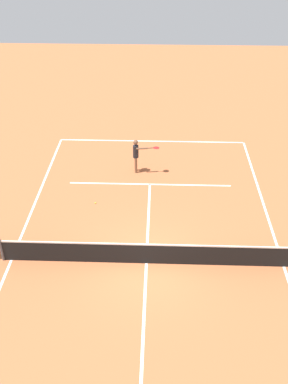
# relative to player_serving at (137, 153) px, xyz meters

# --- Properties ---
(ground_plane) EXTENTS (60.00, 60.00, 0.00)m
(ground_plane) POSITION_rel_player_serving_xyz_m (-0.69, 6.80, -1.07)
(ground_plane) COLOR #B76038
(court_lines) EXTENTS (10.57, 20.48, 0.01)m
(court_lines) POSITION_rel_player_serving_xyz_m (-0.69, 6.80, -1.07)
(court_lines) COLOR white
(court_lines) RESTS_ON ground
(tennis_net) EXTENTS (11.17, 0.10, 1.07)m
(tennis_net) POSITION_rel_player_serving_xyz_m (-0.69, 6.80, -0.57)
(tennis_net) COLOR #4C4C51
(tennis_net) RESTS_ON ground
(player_serving) EXTENTS (1.33, 0.46, 1.79)m
(player_serving) POSITION_rel_player_serving_xyz_m (0.00, 0.00, 0.00)
(player_serving) COLOR brown
(player_serving) RESTS_ON ground
(tennis_ball) EXTENTS (0.07, 0.07, 0.07)m
(tennis_ball) POSITION_rel_player_serving_xyz_m (1.77, 2.91, -1.04)
(tennis_ball) COLOR #CCE033
(tennis_ball) RESTS_ON ground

